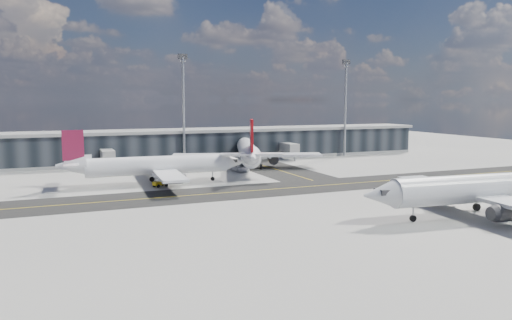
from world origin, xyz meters
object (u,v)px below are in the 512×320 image
Objects in this scene: airliner_near at (491,188)px; baggage_tug at (161,182)px; airliner_redtail at (248,152)px; service_van at (240,168)px; airliner_af at (155,166)px.

airliner_near reaches higher than baggage_tug.
airliner_near is at bearing 17.29° from baggage_tug.
airliner_redtail is 6.05m from service_van.
service_van is (-3.41, -3.65, -3.42)m from airliner_redtail.
airliner_redtail reaches higher than airliner_af.
airliner_redtail is 1.02× the size of airliner_near.
airliner_near is 13.01× the size of baggage_tug.
baggage_tug reaches higher than service_van.
service_van is at bearing -114.16° from airliner_redtail.
service_van is (21.63, 13.47, -0.05)m from baggage_tug.
baggage_tug is (-25.04, -17.11, -3.36)m from airliner_redtail.
airliner_redtail is (25.41, 13.25, 0.56)m from airliner_af.
airliner_redtail is 13.26× the size of baggage_tug.
service_van is at bearing 117.20° from airliner_af.
baggage_tug is (0.38, -3.86, -2.80)m from airliner_af.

